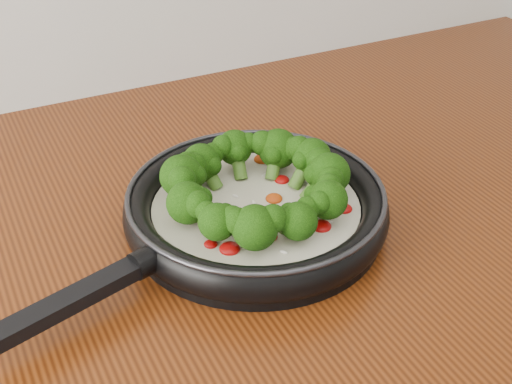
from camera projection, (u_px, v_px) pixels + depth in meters
name	position (u px, v px, depth m)	size (l,w,h in m)	color
skillet	(254.00, 204.00, 0.82)	(0.51, 0.38, 0.09)	black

